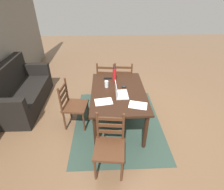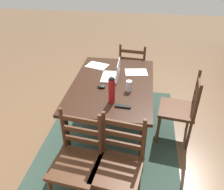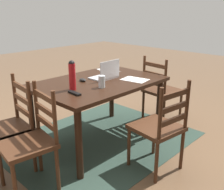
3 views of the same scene
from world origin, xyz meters
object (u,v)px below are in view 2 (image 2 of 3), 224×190
chair_right_near (77,162)px  chair_right_far (118,167)px  chair_left_far (133,70)px  water_bottle (112,89)px  drinking_glass (129,86)px  tv_remote (123,106)px  computer_mouse (101,87)px  dining_table (113,89)px  laptop (114,74)px  chair_far_head (180,109)px

chair_right_near → chair_right_far: size_ratio=1.00×
chair_left_far → water_bottle: 1.52m
drinking_glass → tv_remote: (0.34, -0.03, -0.05)m
chair_right_far → computer_mouse: (-0.89, -0.32, 0.33)m
dining_table → drinking_glass: 0.31m
chair_right_far → water_bottle: water_bottle is taller
chair_left_far → laptop: (0.89, -0.20, 0.37)m
chair_right_near → chair_right_far: bearing=90.0°
water_bottle → tv_remote: water_bottle is taller
chair_right_near → laptop: bearing=170.7°
dining_table → tv_remote: (0.50, 0.18, 0.11)m
laptop → chair_left_far: bearing=167.3°
chair_right_far → chair_far_head: size_ratio=1.00×
chair_right_far → chair_right_near: bearing=-90.0°
dining_table → chair_right_far: (1.03, 0.21, -0.21)m
chair_left_far → tv_remote: size_ratio=5.59×
chair_far_head → tv_remote: (0.49, -0.69, 0.32)m
chair_far_head → tv_remote: size_ratio=5.59×
chair_right_near → chair_left_far: same height
laptop → tv_remote: size_ratio=1.91×
drinking_glass → laptop: bearing=-142.9°
chair_left_far → tv_remote: bearing=-0.5°
dining_table → chair_far_head: size_ratio=1.56×
chair_far_head → water_bottle: 1.03m
drinking_glass → chair_right_near: bearing=-25.2°
chair_right_near → computer_mouse: bearing=175.0°
chair_right_far → chair_left_far: size_ratio=1.00×
chair_right_near → drinking_glass: bearing=154.8°
dining_table → chair_far_head: 0.90m
water_bottle → computer_mouse: 0.35m
laptop → tv_remote: bearing=16.5°
dining_table → computer_mouse: 0.21m
chair_far_head → drinking_glass: bearing=-77.2°
dining_table → laptop: (-0.14, -0.01, 0.15)m
chair_left_far → tv_remote: (1.53, -0.01, 0.32)m
water_bottle → tv_remote: size_ratio=1.81×
laptop → computer_mouse: size_ratio=3.25×
chair_right_near → tv_remote: bearing=144.6°
chair_far_head → computer_mouse: bearing=-82.4°
dining_table → water_bottle: size_ratio=4.81×
chair_left_far → water_bottle: bearing=-5.7°
drinking_glass → tv_remote: size_ratio=0.76×
drinking_glass → tv_remote: bearing=-5.5°
dining_table → computer_mouse: bearing=-40.3°
chair_right_near → chair_left_far: size_ratio=1.00×
drinking_glass → chair_right_far: bearing=-0.6°
laptop → water_bottle: (0.55, 0.06, 0.10)m
water_bottle → chair_left_far: bearing=174.3°
chair_far_head → water_bottle: (0.41, -0.82, 0.47)m
water_bottle → computer_mouse: water_bottle is taller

